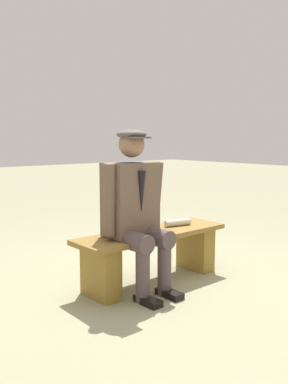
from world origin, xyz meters
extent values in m
plane|color=gray|center=(0.00, 0.00, 0.00)|extent=(30.00, 30.00, 0.00)
cube|color=olive|center=(0.00, 0.00, 0.43)|extent=(1.44, 0.42, 0.04)
cube|color=olive|center=(-0.55, 0.00, 0.20)|extent=(0.16, 0.36, 0.41)
cube|color=olive|center=(0.55, 0.00, 0.20)|extent=(0.16, 0.36, 0.41)
cube|color=brown|center=(0.25, 0.00, 0.75)|extent=(0.41, 0.27, 0.60)
cylinder|color=#1E2338|center=(0.25, 0.00, 1.02)|extent=(0.23, 0.23, 0.06)
cone|color=black|center=(0.25, 0.14, 0.83)|extent=(0.07, 0.07, 0.33)
sphere|color=#8C664C|center=(0.25, 0.02, 1.20)|extent=(0.21, 0.21, 0.21)
ellipsoid|color=#514946|center=(0.25, 0.02, 1.28)|extent=(0.24, 0.24, 0.07)
cube|color=#514946|center=(0.25, 0.11, 1.25)|extent=(0.17, 0.09, 0.02)
cylinder|color=#524144|center=(0.13, 0.14, 0.46)|extent=(0.15, 0.40, 0.15)
cylinder|color=#524144|center=(0.13, 0.29, 0.23)|extent=(0.11, 0.11, 0.46)
cube|color=black|center=(0.13, 0.35, 0.03)|extent=(0.10, 0.24, 0.05)
cylinder|color=brown|center=(0.01, 0.04, 0.77)|extent=(0.10, 0.16, 0.57)
cylinder|color=#524144|center=(0.36, 0.14, 0.46)|extent=(0.15, 0.40, 0.15)
cylinder|color=#524144|center=(0.36, 0.29, 0.23)|extent=(0.11, 0.11, 0.46)
cube|color=black|center=(0.36, 0.35, 0.03)|extent=(0.10, 0.24, 0.05)
cylinder|color=brown|center=(0.48, 0.04, 0.77)|extent=(0.11, 0.12, 0.56)
cylinder|color=beige|center=(-0.32, -0.01, 0.48)|extent=(0.26, 0.12, 0.06)
camera|label=1|loc=(2.30, 2.57, 1.24)|focal=38.18mm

